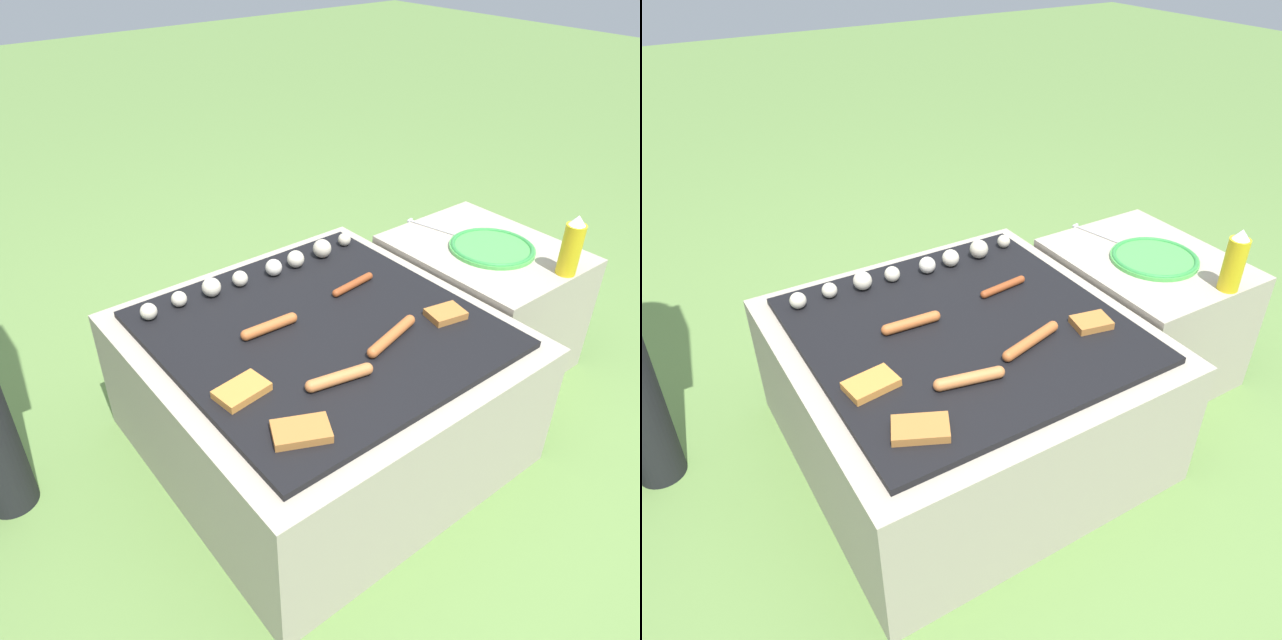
{
  "view_description": "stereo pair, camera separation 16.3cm",
  "coord_description": "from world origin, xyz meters",
  "views": [
    {
      "loc": [
        -0.84,
        -1.07,
        1.35
      ],
      "look_at": [
        0.0,
        0.0,
        0.43
      ],
      "focal_mm": 35.0,
      "sensor_mm": 36.0,
      "label": 1
    },
    {
      "loc": [
        -0.7,
        -1.16,
        1.35
      ],
      "look_at": [
        0.0,
        0.0,
        0.43
      ],
      "focal_mm": 35.0,
      "sensor_mm": 36.0,
      "label": 2
    }
  ],
  "objects": [
    {
      "name": "ground_plane",
      "position": [
        0.0,
        0.0,
        0.0
      ],
      "size": [
        14.0,
        14.0,
        0.0
      ],
      "primitive_type": "plane",
      "color": "#608442"
    },
    {
      "name": "grill",
      "position": [
        0.0,
        0.0,
        0.2
      ],
      "size": [
        0.92,
        0.92,
        0.41
      ],
      "color": "#A89E8C",
      "rests_on": "ground_plane"
    },
    {
      "name": "side_ledge",
      "position": [
        0.7,
        0.02,
        0.21
      ],
      "size": [
        0.47,
        0.58,
        0.41
      ],
      "color": "#A89E8C",
      "rests_on": "ground_plane"
    },
    {
      "name": "sausage_front_center",
      "position": [
        -0.12,
        0.06,
        0.43
      ],
      "size": [
        0.17,
        0.04,
        0.03
      ],
      "color": "#B7602D",
      "rests_on": "grill"
    },
    {
      "name": "sausage_back_center",
      "position": [
        0.11,
        -0.16,
        0.43
      ],
      "size": [
        0.2,
        0.07,
        0.03
      ],
      "color": "#B7602D",
      "rests_on": "grill"
    },
    {
      "name": "sausage_back_right",
      "position": [
        -0.11,
        -0.21,
        0.43
      ],
      "size": [
        0.17,
        0.06,
        0.03
      ],
      "color": "#C6753D",
      "rests_on": "grill"
    },
    {
      "name": "sausage_front_right",
      "position": [
        0.2,
        0.1,
        0.42
      ],
      "size": [
        0.16,
        0.04,
        0.02
      ],
      "color": "#93421E",
      "rests_on": "grill"
    },
    {
      "name": "bread_slice_right",
      "position": [
        0.29,
        -0.17,
        0.42
      ],
      "size": [
        0.11,
        0.09,
        0.02
      ],
      "color": "#B27033",
      "rests_on": "grill"
    },
    {
      "name": "bread_slice_left",
      "position": [
        -0.31,
        -0.1,
        0.42
      ],
      "size": [
        0.13,
        0.09,
        0.02
      ],
      "color": "#D18438",
      "rests_on": "grill"
    },
    {
      "name": "bread_slice_center",
      "position": [
        -0.28,
        -0.29,
        0.42
      ],
      "size": [
        0.15,
        0.12,
        0.02
      ],
      "color": "#B27033",
      "rests_on": "grill"
    },
    {
      "name": "mushroom_row",
      "position": [
        0.02,
        0.31,
        0.44
      ],
      "size": [
        0.73,
        0.07,
        0.06
      ],
      "color": "beige",
      "rests_on": "grill"
    },
    {
      "name": "plate_colorful",
      "position": [
        0.7,
        0.0,
        0.42
      ],
      "size": [
        0.27,
        0.27,
        0.02
      ],
      "color": "#4CB24C",
      "rests_on": "side_ledge"
    },
    {
      "name": "condiment_bottle",
      "position": [
        0.76,
        -0.23,
        0.5
      ],
      "size": [
        0.06,
        0.06,
        0.19
      ],
      "color": "gold",
      "rests_on": "side_ledge"
    },
    {
      "name": "fork_utensil",
      "position": [
        0.67,
        0.24,
        0.42
      ],
      "size": [
        0.06,
        0.19,
        0.01
      ],
      "color": "silver",
      "rests_on": "side_ledge"
    }
  ]
}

